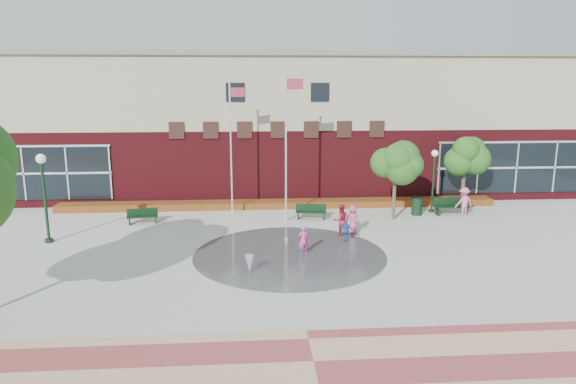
{
  "coord_description": "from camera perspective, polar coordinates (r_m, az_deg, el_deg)",
  "views": [
    {
      "loc": [
        -1.58,
        -18.26,
        7.43
      ],
      "look_at": [
        0.0,
        4.0,
        2.6
      ],
      "focal_mm": 32.0,
      "sensor_mm": 36.0,
      "label": 1
    }
  ],
  "objects": [
    {
      "name": "ground",
      "position": [
        19.78,
        0.83,
        -9.85
      ],
      "size": [
        120.0,
        120.0,
        0.0
      ],
      "primitive_type": "plane",
      "color": "#666056",
      "rests_on": "ground"
    },
    {
      "name": "plaza_concrete",
      "position": [
        23.52,
        0.0,
        -6.19
      ],
      "size": [
        46.0,
        18.0,
        0.01
      ],
      "primitive_type": "cube",
      "color": "#A8A8A0",
      "rests_on": "ground"
    },
    {
      "name": "splash_pad",
      "position": [
        22.58,
        0.18,
        -6.99
      ],
      "size": [
        8.4,
        8.4,
        0.01
      ],
      "primitive_type": "cylinder",
      "color": "#383A3D",
      "rests_on": "ground"
    },
    {
      "name": "library_building",
      "position": [
        35.88,
        -1.53,
        7.75
      ],
      "size": [
        44.4,
        10.4,
        9.2
      ],
      "color": "#500E15",
      "rests_on": "ground"
    },
    {
      "name": "flower_bed",
      "position": [
        30.81,
        -1.0,
        -1.74
      ],
      "size": [
        26.0,
        1.2,
        0.4
      ],
      "primitive_type": "cube",
      "color": "#A60B0B",
      "rests_on": "ground"
    },
    {
      "name": "flagpole_left",
      "position": [
        28.38,
        -6.29,
        5.57
      ],
      "size": [
        0.87,
        0.22,
        7.51
      ],
      "rotation": [
        0.0,
        0.0,
        0.17
      ],
      "color": "white",
      "rests_on": "ground"
    },
    {
      "name": "flagpole_right",
      "position": [
        27.0,
        -0.13,
        5.95
      ],
      "size": [
        0.98,
        0.23,
        8.03
      ],
      "rotation": [
        0.0,
        0.0,
        0.15
      ],
      "color": "white",
      "rests_on": "ground"
    },
    {
      "name": "lamp_left",
      "position": [
        26.13,
        -25.49,
        0.38
      ],
      "size": [
        0.44,
        0.44,
        4.2
      ],
      "color": "black",
      "rests_on": "ground"
    },
    {
      "name": "lamp_right",
      "position": [
        30.41,
        15.88,
        1.95
      ],
      "size": [
        0.38,
        0.38,
        3.64
      ],
      "color": "black",
      "rests_on": "ground"
    },
    {
      "name": "bench_left",
      "position": [
        28.35,
        -15.86,
        -2.91
      ],
      "size": [
        1.66,
        0.72,
        0.81
      ],
      "rotation": [
        0.0,
        0.0,
        0.17
      ],
      "color": "black",
      "rests_on": "ground"
    },
    {
      "name": "bench_mid",
      "position": [
        28.17,
        2.55,
        -2.53
      ],
      "size": [
        1.72,
        0.72,
        0.84
      ],
      "rotation": [
        0.0,
        0.0,
        -0.16
      ],
      "color": "black",
      "rests_on": "ground"
    },
    {
      "name": "bench_right",
      "position": [
        30.5,
        17.66,
        -1.86
      ],
      "size": [
        1.99,
        0.65,
        0.99
      ],
      "rotation": [
        0.0,
        0.0,
        0.06
      ],
      "color": "black",
      "rests_on": "ground"
    },
    {
      "name": "trash_can",
      "position": [
        29.89,
        14.13,
        -1.51
      ],
      "size": [
        0.64,
        0.64,
        1.05
      ],
      "color": "black",
      "rests_on": "ground"
    },
    {
      "name": "tree_mid",
      "position": [
        28.12,
        11.88,
        3.4
      ],
      "size": [
        2.65,
        2.65,
        4.46
      ],
      "color": "#423428",
      "rests_on": "ground"
    },
    {
      "name": "tree_small_right",
      "position": [
        31.88,
        19.08,
        3.64
      ],
      "size": [
        2.45,
        2.45,
        4.18
      ],
      "color": "#423428",
      "rests_on": "ground"
    },
    {
      "name": "water_jet_a",
      "position": [
        20.55,
        -4.28,
        -9.02
      ],
      "size": [
        0.37,
        0.37,
        0.72
      ],
      "primitive_type": "cone",
      "rotation": [
        3.14,
        0.0,
        0.0
      ],
      "color": "white",
      "rests_on": "ground"
    },
    {
      "name": "water_jet_b",
      "position": [
        23.61,
        -0.19,
        -6.13
      ],
      "size": [
        0.18,
        0.18,
        0.4
      ],
      "primitive_type": "cone",
      "rotation": [
        3.14,
        0.0,
        0.0
      ],
      "color": "white",
      "rests_on": "ground"
    },
    {
      "name": "child_splash",
      "position": [
        22.48,
        1.71,
        -5.36
      ],
      "size": [
        0.55,
        0.44,
        1.29
      ],
      "primitive_type": "imported",
      "rotation": [
        0.0,
        0.0,
        3.47
      ],
      "color": "#CC3C8E",
      "rests_on": "ground"
    },
    {
      "name": "adult_red",
      "position": [
        25.18,
        5.87,
        -3.14
      ],
      "size": [
        0.92,
        0.81,
        1.59
      ],
      "primitive_type": "imported",
      "rotation": [
        0.0,
        0.0,
        3.45
      ],
      "color": "#AF172C",
      "rests_on": "ground"
    },
    {
      "name": "adult_pink",
      "position": [
        25.57,
        7.2,
        -3.07
      ],
      "size": [
        0.85,
        0.74,
        1.47
      ],
      "primitive_type": "imported",
      "rotation": [
        0.0,
        0.0,
        2.67
      ],
      "color": "#C04979",
      "rests_on": "ground"
    },
    {
      "name": "child_blue",
      "position": [
        24.27,
        6.48,
        -4.32
      ],
      "size": [
        0.71,
        0.5,
        1.12
      ],
      "primitive_type": "imported",
      "rotation": [
        0.0,
        0.0,
        2.75
      ],
      "color": "#2356B1",
      "rests_on": "ground"
    },
    {
      "name": "person_bench",
      "position": [
        30.25,
        18.96,
        -1.06
      ],
      "size": [
        1.2,
        0.88,
        1.66
      ],
      "primitive_type": "imported",
      "rotation": [
        0.0,
        0.0,
        3.41
      ],
      "color": "pink",
      "rests_on": "ground"
    }
  ]
}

